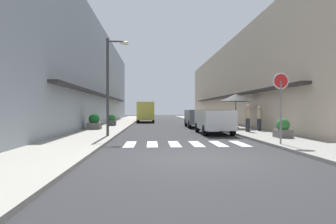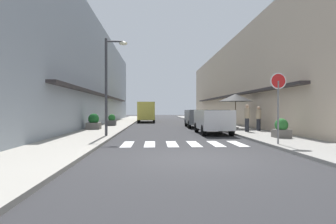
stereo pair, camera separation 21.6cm
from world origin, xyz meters
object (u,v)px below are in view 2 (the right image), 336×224
object	(u,v)px
parked_car_near	(213,119)
cafe_umbrella	(236,98)
parked_car_mid	(197,116)
delivery_van	(146,110)
street_lamp	(110,76)
planter_corner	(281,129)
round_street_sign	(278,89)
planter_midblock	(94,122)
planter_far	(112,120)
pedestrian_walking_near	(247,117)
pedestrian_walking_far	(259,118)

from	to	relation	value
parked_car_near	cafe_umbrella	world-z (taller)	cafe_umbrella
parked_car_mid	delivery_van	bearing A→B (deg)	112.64
street_lamp	planter_corner	distance (m)	9.10
planter_corner	round_street_sign	bearing A→B (deg)	-116.10
cafe_umbrella	planter_midblock	world-z (taller)	cafe_umbrella
round_street_sign	parked_car_mid	bearing A→B (deg)	96.08
round_street_sign	street_lamp	distance (m)	8.42
parked_car_mid	cafe_umbrella	xyz separation A→B (m)	(2.45, -2.74, 1.44)
planter_far	pedestrian_walking_near	distance (m)	11.93
round_street_sign	cafe_umbrella	distance (m)	10.14
round_street_sign	pedestrian_walking_far	world-z (taller)	round_street_sign
cafe_umbrella	planter_corner	bearing A→B (deg)	-88.41
cafe_umbrella	planter_far	distance (m)	10.53
parked_car_near	pedestrian_walking_near	distance (m)	2.21
parked_car_mid	delivery_van	xyz separation A→B (m)	(-4.50, 10.80, 0.48)
parked_car_mid	planter_midblock	size ratio (longest dim) A/B	4.10
parked_car_mid	pedestrian_walking_near	bearing A→B (deg)	-70.71
delivery_van	pedestrian_walking_far	xyz separation A→B (m)	(7.70, -16.30, -0.46)
round_street_sign	cafe_umbrella	xyz separation A→B (m)	(1.09, 10.08, 0.07)
parked_car_near	planter_far	xyz separation A→B (m)	(-7.20, 7.61, -0.35)
delivery_van	planter_far	world-z (taller)	delivery_van
parked_car_mid	street_lamp	distance (m)	10.74
cafe_umbrella	planter_corner	size ratio (longest dim) A/B	2.69
planter_corner	planter_far	bearing A→B (deg)	131.18
parked_car_mid	planter_midblock	bearing A→B (deg)	-155.52
parked_car_near	parked_car_mid	xyz separation A→B (m)	(0.00, 6.53, 0.00)
planter_corner	pedestrian_walking_near	bearing A→B (deg)	96.78
round_street_sign	planter_far	xyz separation A→B (m)	(-8.56, 13.90, -1.72)
delivery_van	pedestrian_walking_far	world-z (taller)	delivery_van
parked_car_near	cafe_umbrella	bearing A→B (deg)	57.11
pedestrian_walking_far	parked_car_mid	bearing A→B (deg)	27.92
planter_midblock	planter_far	world-z (taller)	planter_midblock
delivery_van	pedestrian_walking_near	world-z (taller)	delivery_van
planter_far	pedestrian_walking_far	size ratio (longest dim) A/B	0.62
parked_car_mid	street_lamp	bearing A→B (deg)	-124.23
planter_far	parked_car_near	bearing A→B (deg)	-46.61
pedestrian_walking_far	round_street_sign	bearing A→B (deg)	163.75
street_lamp	pedestrian_walking_far	bearing A→B (deg)	19.18
delivery_van	pedestrian_walking_far	size ratio (longest dim) A/B	3.43
planter_corner	pedestrian_walking_near	size ratio (longest dim) A/B	0.55
parked_car_near	round_street_sign	world-z (taller)	round_street_sign
parked_car_near	delivery_van	world-z (taller)	delivery_van
parked_car_near	delivery_van	bearing A→B (deg)	104.58
round_street_sign	planter_corner	bearing A→B (deg)	63.90
parked_car_mid	planter_midblock	distance (m)	8.57
delivery_van	planter_corner	xyz separation A→B (m)	(7.16, -20.97, -0.86)
planter_midblock	pedestrian_walking_near	world-z (taller)	pedestrian_walking_near
parked_car_near	street_lamp	distance (m)	6.70
planter_far	pedestrian_walking_near	bearing A→B (deg)	-38.06
planter_far	parked_car_mid	bearing A→B (deg)	-8.60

